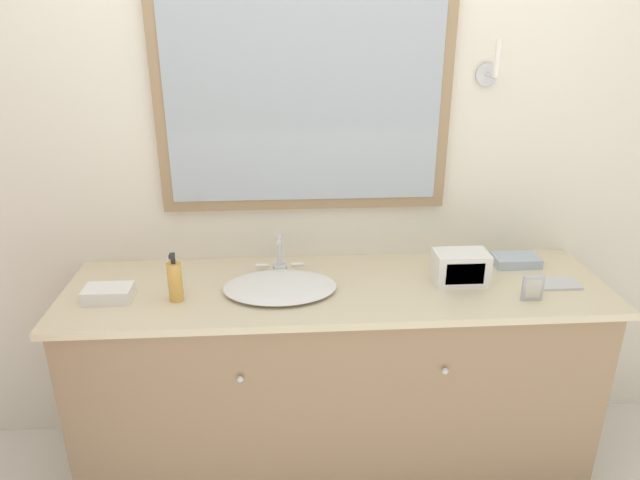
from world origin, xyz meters
name	(u,v)px	position (x,y,z in m)	size (l,w,h in m)	color
wall_back	(330,171)	(0.00, 0.67, 1.29)	(8.00, 0.18, 2.55)	silver
vanity_counter	(336,378)	(0.00, 0.34, 0.45)	(2.18, 0.61, 0.90)	#937556
sink_basin	(280,286)	(-0.23, 0.32, 0.92)	(0.45, 0.37, 0.17)	white
soap_bottle	(175,281)	(-0.62, 0.26, 0.98)	(0.05, 0.06, 0.20)	gold
appliance_box	(461,267)	(0.50, 0.34, 0.96)	(0.21, 0.13, 0.13)	white
picture_frame	(533,288)	(0.73, 0.16, 0.95)	(0.08, 0.01, 0.10)	#B2B2B7
hand_towel_near_sink	(108,294)	(-0.88, 0.27, 0.93)	(0.18, 0.11, 0.05)	white
hand_towel_far_corner	(516,260)	(0.79, 0.49, 0.92)	(0.19, 0.12, 0.04)	#A8B7C6
metal_tray	(558,284)	(0.89, 0.29, 0.90)	(0.16, 0.11, 0.01)	silver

